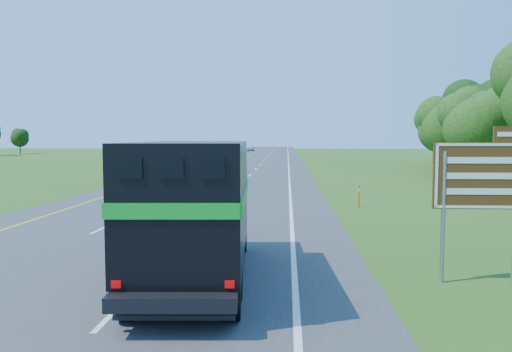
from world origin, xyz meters
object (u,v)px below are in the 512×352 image
Objects in this scene: horse_truck at (196,207)px; far_car at (251,148)px; white_suv at (189,167)px; exit_sign at (482,182)px.

horse_truck is 116.66m from far_car.
horse_truck is 1.10× the size of white_suv.
exit_sign is at bearing -80.38° from far_car.
exit_sign reaches higher than far_car.
far_car is (-7.20, 116.43, -1.11)m from horse_truck.
far_car is 1.09× the size of exit_sign.
horse_truck is 2.05× the size of exit_sign.
white_suv is at bearing -86.67° from far_car.
white_suv is (-6.24, 30.77, -0.84)m from horse_truck.
white_suv is 1.86× the size of exit_sign.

